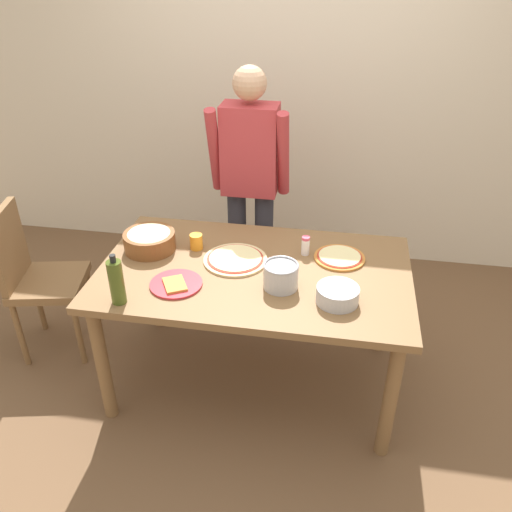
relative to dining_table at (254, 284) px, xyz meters
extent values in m
plane|color=brown|center=(0.00, 0.00, -0.67)|extent=(8.00, 8.00, 0.00)
cube|color=beige|center=(0.00, 1.60, 0.63)|extent=(5.60, 0.10, 2.60)
cube|color=brown|center=(0.00, 0.00, 0.07)|extent=(1.60, 0.96, 0.04)
cylinder|color=brown|center=(-0.72, -0.40, -0.31)|extent=(0.07, 0.07, 0.72)
cylinder|color=brown|center=(0.72, -0.40, -0.31)|extent=(0.07, 0.07, 0.72)
cylinder|color=brown|center=(-0.72, 0.40, -0.31)|extent=(0.07, 0.07, 0.72)
cylinder|color=brown|center=(0.72, 0.40, -0.31)|extent=(0.07, 0.07, 0.72)
cylinder|color=#2D2D38|center=(-0.25, 0.76, -0.24)|extent=(0.12, 0.12, 0.85)
cylinder|color=#2D2D38|center=(-0.07, 0.76, -0.24)|extent=(0.12, 0.12, 0.85)
cube|color=#B7383D|center=(-0.16, 0.76, 0.46)|extent=(0.34, 0.20, 0.55)
cylinder|color=#B7383D|center=(-0.37, 0.71, 0.46)|extent=(0.07, 0.21, 0.55)
cylinder|color=#B7383D|center=(0.05, 0.71, 0.46)|extent=(0.07, 0.21, 0.55)
sphere|color=tan|center=(-0.16, 0.76, 0.85)|extent=(0.20, 0.20, 0.20)
cube|color=brown|center=(-1.25, 0.09, -0.19)|extent=(0.48, 0.48, 0.05)
cube|color=brown|center=(-1.43, 0.05, 0.06)|extent=(0.12, 0.38, 0.45)
cylinder|color=brown|center=(-1.05, -0.04, -0.44)|extent=(0.04, 0.04, 0.45)
cylinder|color=brown|center=(-1.12, 0.29, -0.44)|extent=(0.04, 0.04, 0.45)
cylinder|color=brown|center=(-1.38, -0.12, -0.44)|extent=(0.04, 0.04, 0.45)
cylinder|color=brown|center=(-1.45, 0.22, -0.44)|extent=(0.04, 0.04, 0.45)
cylinder|color=beige|center=(-0.11, 0.07, 0.10)|extent=(0.34, 0.34, 0.01)
cylinder|color=#B22D1E|center=(-0.11, 0.07, 0.10)|extent=(0.30, 0.30, 0.00)
cylinder|color=beige|center=(-0.11, 0.07, 0.11)|extent=(0.28, 0.28, 0.00)
cylinder|color=#C67A33|center=(0.43, 0.18, 0.10)|extent=(0.27, 0.27, 0.01)
cylinder|color=#B22D1E|center=(0.43, 0.18, 0.10)|extent=(0.24, 0.24, 0.00)
cylinder|color=beige|center=(0.43, 0.18, 0.11)|extent=(0.22, 0.22, 0.00)
cylinder|color=red|center=(-0.35, -0.21, 0.10)|extent=(0.26, 0.26, 0.01)
cube|color=#CC8438|center=(-0.35, -0.23, 0.11)|extent=(0.16, 0.17, 0.01)
cylinder|color=brown|center=(-0.60, 0.11, 0.14)|extent=(0.28, 0.28, 0.10)
ellipsoid|color=beige|center=(-0.60, 0.11, 0.18)|extent=(0.25, 0.25, 0.05)
cylinder|color=#B7B7BC|center=(0.43, -0.21, 0.13)|extent=(0.20, 0.20, 0.08)
cylinder|color=#47561E|center=(-0.57, -0.39, 0.20)|extent=(0.07, 0.07, 0.22)
cylinder|color=black|center=(-0.57, -0.39, 0.33)|extent=(0.03, 0.03, 0.04)
cylinder|color=#B7B7BC|center=(0.15, -0.14, 0.15)|extent=(0.17, 0.17, 0.12)
torus|color=#A5A5AD|center=(0.15, -0.14, 0.21)|extent=(0.17, 0.17, 0.01)
cylinder|color=orange|center=(-0.35, 0.16, 0.13)|extent=(0.07, 0.07, 0.08)
cylinder|color=white|center=(0.24, 0.20, 0.14)|extent=(0.04, 0.04, 0.09)
cylinder|color=#D84C66|center=(0.24, 0.20, 0.19)|extent=(0.04, 0.04, 0.02)
camera|label=1|loc=(0.40, -2.26, 1.55)|focal=37.04mm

